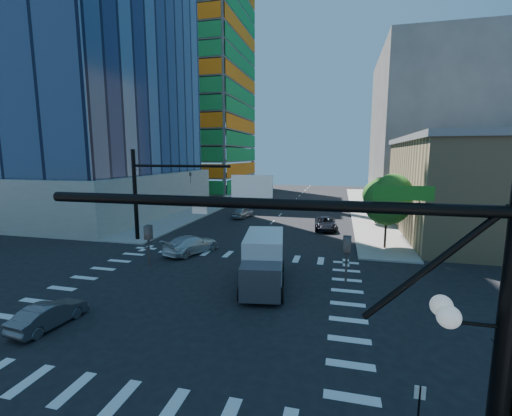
% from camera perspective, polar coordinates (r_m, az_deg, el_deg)
% --- Properties ---
extents(ground, '(160.00, 160.00, 0.00)m').
position_cam_1_polar(ground, '(22.01, -9.83, -14.24)').
color(ground, black).
rests_on(ground, ground).
extents(road_markings, '(20.00, 20.00, 0.01)m').
position_cam_1_polar(road_markings, '(22.01, -9.83, -14.23)').
color(road_markings, silver).
rests_on(road_markings, ground).
extents(sidewalk_ne, '(5.00, 60.00, 0.15)m').
position_cam_1_polar(sidewalk_ne, '(59.26, 17.76, 0.13)').
color(sidewalk_ne, '#9A9691').
rests_on(sidewalk_ne, ground).
extents(sidewalk_nw, '(5.00, 60.00, 0.15)m').
position_cam_1_polar(sidewalk_nw, '(62.67, -5.67, 0.96)').
color(sidewalk_nw, '#9A9691').
rests_on(sidewalk_nw, ground).
extents(construction_building, '(25.16, 34.50, 70.60)m').
position_cam_1_polar(construction_building, '(89.46, -10.50, 18.98)').
color(construction_building, slate).
rests_on(construction_building, ground).
extents(commercial_building, '(20.50, 22.50, 10.60)m').
position_cam_1_polar(commercial_building, '(43.92, 36.19, 2.85)').
color(commercial_building, tan).
rests_on(commercial_building, ground).
extents(bg_building_ne, '(24.00, 30.00, 28.00)m').
position_cam_1_polar(bg_building_ne, '(76.03, 28.72, 11.83)').
color(bg_building_ne, '#655F5B').
rests_on(bg_building_ne, ground).
extents(signal_mast_se, '(10.51, 2.48, 9.00)m').
position_cam_1_polar(signal_mast_se, '(8.17, 30.10, -18.26)').
color(signal_mast_se, black).
rests_on(signal_mast_se, sidewalk_se).
extents(signal_mast_nw, '(10.20, 0.40, 9.00)m').
position_cam_1_polar(signal_mast_nw, '(35.28, -17.51, 3.39)').
color(signal_mast_nw, black).
rests_on(signal_mast_nw, sidewalk_nw).
extents(tree_south, '(4.16, 4.16, 6.82)m').
position_cam_1_polar(tree_south, '(32.91, 21.30, 1.42)').
color(tree_south, '#382316').
rests_on(tree_south, sidewalk_ne).
extents(tree_north, '(3.54, 3.52, 5.78)m').
position_cam_1_polar(tree_north, '(44.87, 19.71, 2.42)').
color(tree_north, '#382316').
rests_on(tree_north, sidewalk_ne).
extents(no_parking_sign, '(0.30, 0.06, 2.20)m').
position_cam_1_polar(no_parking_sign, '(12.14, 25.44, -28.41)').
color(no_parking_sign, black).
rests_on(no_parking_sign, ground).
extents(car_nb_far, '(2.78, 5.37, 1.45)m').
position_cam_1_polar(car_nb_far, '(40.54, 11.50, -2.54)').
color(car_nb_far, black).
rests_on(car_nb_far, ground).
extents(car_sb_near, '(4.11, 5.84, 1.57)m').
position_cam_1_polar(car_sb_near, '(30.86, -10.76, -5.97)').
color(car_sb_near, silver).
rests_on(car_sb_near, ground).
extents(car_sb_mid, '(2.43, 4.60, 1.49)m').
position_cam_1_polar(car_sb_mid, '(47.31, -2.26, -0.73)').
color(car_sb_mid, '#A3A6AB').
rests_on(car_sb_mid, ground).
extents(car_sb_cross, '(1.69, 3.92, 1.25)m').
position_cam_1_polar(car_sb_cross, '(20.83, -31.22, -14.94)').
color(car_sb_cross, '#4F5054').
rests_on(car_sb_cross, ground).
extents(box_truck_near, '(3.65, 6.65, 3.31)m').
position_cam_1_polar(box_truck_near, '(22.57, 1.21, -9.55)').
color(box_truck_near, black).
rests_on(box_truck_near, ground).
extents(box_truck_far, '(4.08, 7.02, 3.46)m').
position_cam_1_polar(box_truck_far, '(67.31, 1.08, 2.79)').
color(box_truck_far, black).
rests_on(box_truck_far, ground).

